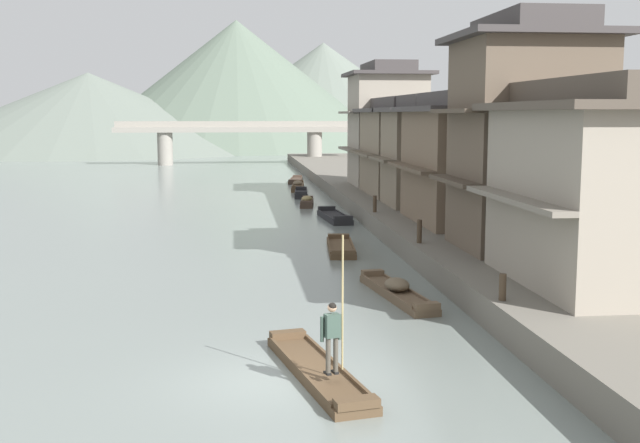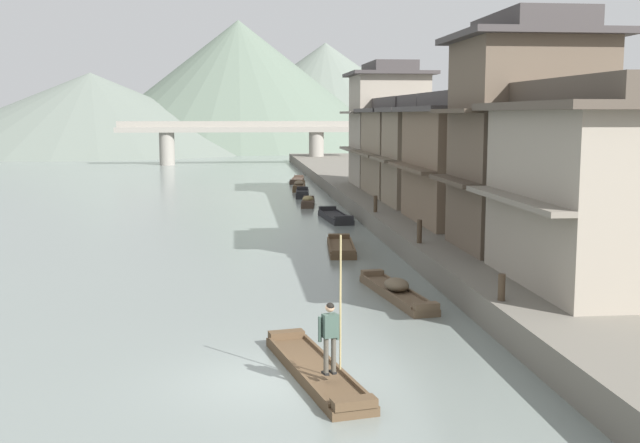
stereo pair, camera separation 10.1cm
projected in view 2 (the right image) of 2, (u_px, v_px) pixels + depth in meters
ground_plane at (272, 381)px, 17.86m from camera, size 400.00×400.00×0.00m
riverbank_right at (493, 204)px, 48.93m from camera, size 18.00×110.00×0.92m
boat_foreground_poled at (316, 371)px, 18.16m from camera, size 2.09×5.59×0.39m
boatman_person at (330, 329)px, 17.03m from camera, size 0.53×0.36×3.04m
boat_moored_nearest at (297, 180)px, 70.25m from camera, size 1.72×5.52×0.42m
boat_moored_second at (341, 248)px, 34.89m from camera, size 1.50×4.78×0.41m
boat_moored_third at (335, 217)px, 44.99m from camera, size 1.53×4.96×0.53m
boat_moored_far at (308, 202)px, 52.04m from camera, size 1.23×3.61×0.65m
boat_midriver_drifting at (299, 186)px, 63.27m from camera, size 1.48×5.52×0.71m
boat_midriver_upstream at (302, 194)px, 57.85m from camera, size 1.30×4.22×0.55m
boat_upstream_distant at (396, 291)px, 25.94m from camera, size 1.64×5.54×0.65m
house_waterfront_nearest at (594, 185)px, 23.31m from camera, size 5.39×8.18×6.14m
house_waterfront_second at (527, 135)px, 29.52m from camera, size 6.04×5.62×8.74m
house_waterfront_tall at (462, 159)px, 36.96m from camera, size 5.44×8.19×6.14m
house_waterfront_narrow at (427, 151)px, 43.90m from camera, size 5.53×5.55×6.14m
house_waterfront_far at (400, 147)px, 50.19m from camera, size 5.16×7.99×6.14m
house_waterfront_end at (388, 125)px, 56.63m from camera, size 6.13×6.31×8.74m
mooring_post_dock_near at (502, 287)px, 21.60m from camera, size 0.20×0.20×0.74m
mooring_post_dock_mid at (419, 231)px, 31.25m from camera, size 0.20×0.20×0.93m
mooring_post_dock_far at (375, 204)px, 41.08m from camera, size 0.20×0.20×0.87m
stone_bridge at (242, 136)px, 94.04m from camera, size 29.68×2.40×5.17m
hill_far_west at (239, 84)px, 140.67m from camera, size 58.12×58.12×22.54m
hill_far_centre at (325, 94)px, 155.65m from camera, size 57.11×57.11×19.93m
hill_far_east at (91, 112)px, 129.33m from camera, size 61.52×61.52×12.74m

